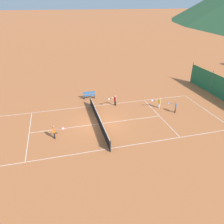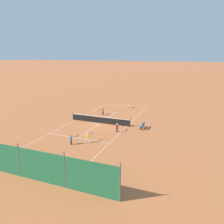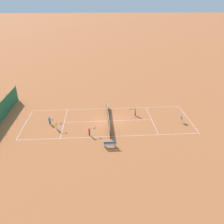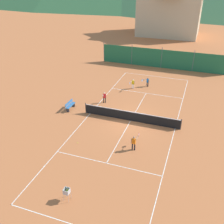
{
  "view_description": "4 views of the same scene",
  "coord_description": "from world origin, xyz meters",
  "px_view_note": "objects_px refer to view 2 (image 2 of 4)",
  "views": [
    {
      "loc": [
        17.96,
        -3.42,
        10.64
      ],
      "look_at": [
        -0.45,
        1.45,
        0.88
      ],
      "focal_mm": 35.0,
      "sensor_mm": 36.0,
      "label": 1
    },
    {
      "loc": [
        -12.79,
        27.57,
        9.68
      ],
      "look_at": [
        -1.02,
        -2.13,
        1.23
      ],
      "focal_mm": 35.0,
      "sensor_mm": 36.0,
      "label": 2
    },
    {
      "loc": [
        -27.71,
        1.33,
        15.75
      ],
      "look_at": [
        1.24,
        -0.62,
        0.81
      ],
      "focal_mm": 35.0,
      "sensor_mm": 36.0,
      "label": 3
    },
    {
      "loc": [
        5.35,
        -20.3,
        12.6
      ],
      "look_at": [
        -1.48,
        -1.03,
        1.19
      ],
      "focal_mm": 42.0,
      "sensor_mm": 36.0,
      "label": 4
    }
  ],
  "objects_px": {
    "player_near_service": "(103,111)",
    "ball_hopper": "(129,104)",
    "tennis_ball_near_corner": "(44,139)",
    "player_near_baseline": "(71,139)",
    "tennis_net": "(100,120)",
    "tennis_ball_mid_court": "(130,116)",
    "tennis_ball_by_net_right": "(99,105)",
    "courtside_bench": "(143,125)",
    "player_far_service": "(88,137)",
    "player_far_baseline": "(117,127)"
  },
  "relations": [
    {
      "from": "tennis_ball_mid_court",
      "to": "courtside_bench",
      "type": "height_order",
      "value": "courtside_bench"
    },
    {
      "from": "courtside_bench",
      "to": "tennis_net",
      "type": "bearing_deg",
      "value": -1.32
    },
    {
      "from": "tennis_ball_by_net_right",
      "to": "tennis_ball_near_corner",
      "type": "bearing_deg",
      "value": 94.68
    },
    {
      "from": "player_near_service",
      "to": "ball_hopper",
      "type": "xyz_separation_m",
      "value": [
        -2.5,
        -6.27,
        -0.06
      ]
    },
    {
      "from": "tennis_ball_by_net_right",
      "to": "tennis_ball_near_corner",
      "type": "relative_size",
      "value": 1.0
    },
    {
      "from": "tennis_ball_mid_court",
      "to": "player_near_baseline",
      "type": "bearing_deg",
      "value": 78.18
    },
    {
      "from": "player_far_service",
      "to": "tennis_ball_by_net_right",
      "type": "height_order",
      "value": "player_far_service"
    },
    {
      "from": "tennis_net",
      "to": "tennis_ball_near_corner",
      "type": "distance_m",
      "value": 9.03
    },
    {
      "from": "player_far_baseline",
      "to": "tennis_ball_near_corner",
      "type": "xyz_separation_m",
      "value": [
        7.08,
        5.71,
        -0.66
      ]
    },
    {
      "from": "tennis_ball_by_net_right",
      "to": "tennis_net",
      "type": "bearing_deg",
      "value": 115.29
    },
    {
      "from": "tennis_net",
      "to": "tennis_ball_mid_court",
      "type": "bearing_deg",
      "value": -122.41
    },
    {
      "from": "player_near_service",
      "to": "tennis_ball_near_corner",
      "type": "xyz_separation_m",
      "value": [
        2.04,
        12.46,
        -0.69
      ]
    },
    {
      "from": "player_near_baseline",
      "to": "ball_hopper",
      "type": "distance_m",
      "value": 18.72
    },
    {
      "from": "player_near_service",
      "to": "player_far_service",
      "type": "distance_m",
      "value": 11.71
    },
    {
      "from": "player_far_baseline",
      "to": "player_far_service",
      "type": "height_order",
      "value": "player_far_baseline"
    },
    {
      "from": "tennis_net",
      "to": "courtside_bench",
      "type": "height_order",
      "value": "tennis_net"
    },
    {
      "from": "player_near_service",
      "to": "player_far_service",
      "type": "bearing_deg",
      "value": 105.97
    },
    {
      "from": "player_near_baseline",
      "to": "tennis_ball_by_net_right",
      "type": "xyz_separation_m",
      "value": [
        5.36,
        -18.93,
        -0.64
      ]
    },
    {
      "from": "player_near_service",
      "to": "courtside_bench",
      "type": "bearing_deg",
      "value": 151.19
    },
    {
      "from": "tennis_ball_by_net_right",
      "to": "ball_hopper",
      "type": "distance_m",
      "value": 6.13
    },
    {
      "from": "ball_hopper",
      "to": "courtside_bench",
      "type": "distance_m",
      "value": 11.79
    },
    {
      "from": "player_near_baseline",
      "to": "ball_hopper",
      "type": "bearing_deg",
      "value": -92.26
    },
    {
      "from": "tennis_ball_mid_court",
      "to": "tennis_ball_near_corner",
      "type": "height_order",
      "value": "same"
    },
    {
      "from": "tennis_net",
      "to": "player_far_service",
      "type": "relative_size",
      "value": 7.85
    },
    {
      "from": "tennis_ball_mid_court",
      "to": "courtside_bench",
      "type": "bearing_deg",
      "value": 122.99
    },
    {
      "from": "player_far_service",
      "to": "ball_hopper",
      "type": "height_order",
      "value": "player_far_service"
    },
    {
      "from": "player_near_service",
      "to": "ball_hopper",
      "type": "distance_m",
      "value": 6.75
    },
    {
      "from": "tennis_net",
      "to": "tennis_ball_near_corner",
      "type": "xyz_separation_m",
      "value": [
        3.47,
        8.33,
        -0.47
      ]
    },
    {
      "from": "player_far_baseline",
      "to": "ball_hopper",
      "type": "relative_size",
      "value": 1.34
    },
    {
      "from": "tennis_net",
      "to": "player_far_baseline",
      "type": "distance_m",
      "value": 4.46
    },
    {
      "from": "player_far_baseline",
      "to": "tennis_ball_mid_court",
      "type": "relative_size",
      "value": 18.01
    },
    {
      "from": "tennis_ball_mid_court",
      "to": "player_far_baseline",
      "type": "bearing_deg",
      "value": 93.99
    },
    {
      "from": "tennis_ball_near_corner",
      "to": "ball_hopper",
      "type": "relative_size",
      "value": 0.07
    },
    {
      "from": "tennis_ball_by_net_right",
      "to": "ball_hopper",
      "type": "bearing_deg",
      "value": 177.83
    },
    {
      "from": "player_near_baseline",
      "to": "tennis_net",
      "type": "bearing_deg",
      "value": -87.7
    },
    {
      "from": "tennis_net",
      "to": "ball_hopper",
      "type": "height_order",
      "value": "tennis_net"
    },
    {
      "from": "tennis_ball_mid_court",
      "to": "tennis_ball_by_net_right",
      "type": "bearing_deg",
      "value": -35.38
    },
    {
      "from": "tennis_ball_mid_court",
      "to": "tennis_ball_near_corner",
      "type": "relative_size",
      "value": 1.0
    },
    {
      "from": "tennis_ball_near_corner",
      "to": "courtside_bench",
      "type": "distance_m",
      "value": 12.79
    },
    {
      "from": "tennis_ball_by_net_right",
      "to": "courtside_bench",
      "type": "distance_m",
      "value": 15.67
    },
    {
      "from": "player_near_service",
      "to": "tennis_ball_mid_court",
      "type": "height_order",
      "value": "player_near_service"
    },
    {
      "from": "player_near_baseline",
      "to": "tennis_ball_mid_court",
      "type": "bearing_deg",
      "value": -101.82
    },
    {
      "from": "player_near_service",
      "to": "tennis_ball_by_net_right",
      "type": "xyz_separation_m",
      "value": [
        3.59,
        -6.5,
        -0.69
      ]
    },
    {
      "from": "player_far_baseline",
      "to": "courtside_bench",
      "type": "distance_m",
      "value": 3.69
    },
    {
      "from": "tennis_ball_mid_court",
      "to": "tennis_ball_by_net_right",
      "type": "height_order",
      "value": "same"
    },
    {
      "from": "player_near_service",
      "to": "player_far_service",
      "type": "relative_size",
      "value": 1.06
    },
    {
      "from": "player_far_service",
      "to": "tennis_ball_mid_court",
      "type": "height_order",
      "value": "player_far_service"
    },
    {
      "from": "player_far_service",
      "to": "tennis_net",
      "type": "bearing_deg",
      "value": -75.9
    },
    {
      "from": "tennis_ball_near_corner",
      "to": "player_far_baseline",
      "type": "bearing_deg",
      "value": -141.11
    },
    {
      "from": "tennis_net",
      "to": "tennis_ball_by_net_right",
      "type": "distance_m",
      "value": 11.76
    }
  ]
}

